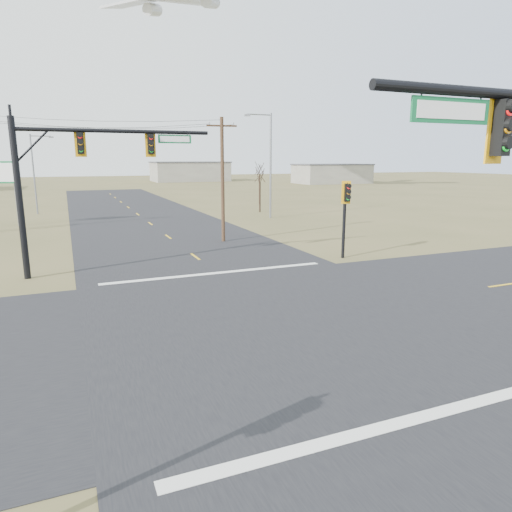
{
  "coord_description": "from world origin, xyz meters",
  "views": [
    {
      "loc": [
        -7.09,
        -14.9,
        5.92
      ],
      "look_at": [
        -0.49,
        1.0,
        2.26
      ],
      "focal_mm": 32.0,
      "sensor_mm": 36.0,
      "label": 1
    }
  ],
  "objects_px": {
    "utility_pole_near": "(223,178)",
    "highway_sign": "(0,180)",
    "streetlight_c": "(35,170)",
    "bare_tree_d": "(260,168)",
    "mast_arm_far": "(78,164)",
    "streetlight_a": "(269,160)",
    "bare_tree_c": "(260,175)",
    "pedestal_signal_ne": "(346,203)"
  },
  "relations": [
    {
      "from": "utility_pole_near",
      "to": "highway_sign",
      "type": "height_order",
      "value": "utility_pole_near"
    },
    {
      "from": "streetlight_c",
      "to": "bare_tree_d",
      "type": "distance_m",
      "value": 26.83
    },
    {
      "from": "mast_arm_far",
      "to": "streetlight_a",
      "type": "height_order",
      "value": "streetlight_a"
    },
    {
      "from": "highway_sign",
      "to": "streetlight_c",
      "type": "distance_m",
      "value": 9.81
    },
    {
      "from": "streetlight_a",
      "to": "bare_tree_c",
      "type": "height_order",
      "value": "streetlight_a"
    },
    {
      "from": "streetlight_c",
      "to": "mast_arm_far",
      "type": "bearing_deg",
      "value": -75.71
    },
    {
      "from": "bare_tree_d",
      "to": "streetlight_c",
      "type": "bearing_deg",
      "value": -177.99
    },
    {
      "from": "utility_pole_near",
      "to": "highway_sign",
      "type": "distance_m",
      "value": 21.54
    },
    {
      "from": "streetlight_a",
      "to": "bare_tree_d",
      "type": "height_order",
      "value": "streetlight_a"
    },
    {
      "from": "utility_pole_near",
      "to": "bare_tree_d",
      "type": "xyz_separation_m",
      "value": [
        13.52,
        25.11,
        0.17
      ]
    },
    {
      "from": "streetlight_a",
      "to": "bare_tree_d",
      "type": "bearing_deg",
      "value": 93.3
    },
    {
      "from": "mast_arm_far",
      "to": "highway_sign",
      "type": "xyz_separation_m",
      "value": [
        -5.97,
        20.97,
        -1.58
      ]
    },
    {
      "from": "pedestal_signal_ne",
      "to": "utility_pole_near",
      "type": "relative_size",
      "value": 0.53
    },
    {
      "from": "streetlight_c",
      "to": "bare_tree_d",
      "type": "height_order",
      "value": "streetlight_c"
    },
    {
      "from": "highway_sign",
      "to": "streetlight_c",
      "type": "relative_size",
      "value": 0.67
    },
    {
      "from": "mast_arm_far",
      "to": "streetlight_a",
      "type": "xyz_separation_m",
      "value": [
        18.42,
        17.58,
        0.16
      ]
    },
    {
      "from": "streetlight_c",
      "to": "bare_tree_d",
      "type": "bearing_deg",
      "value": 9.69
    },
    {
      "from": "streetlight_a",
      "to": "bare_tree_c",
      "type": "xyz_separation_m",
      "value": [
        1.29,
        5.25,
        -1.62
      ]
    },
    {
      "from": "highway_sign",
      "to": "streetlight_c",
      "type": "xyz_separation_m",
      "value": [
        2.44,
        9.47,
        0.71
      ]
    },
    {
      "from": "pedestal_signal_ne",
      "to": "streetlight_a",
      "type": "distance_m",
      "value": 20.13
    },
    {
      "from": "highway_sign",
      "to": "mast_arm_far",
      "type": "bearing_deg",
      "value": -53.51
    },
    {
      "from": "bare_tree_d",
      "to": "streetlight_a",
      "type": "bearing_deg",
      "value": -109.42
    },
    {
      "from": "streetlight_a",
      "to": "bare_tree_d",
      "type": "relative_size",
      "value": 1.75
    },
    {
      "from": "bare_tree_c",
      "to": "bare_tree_d",
      "type": "xyz_separation_m",
      "value": [
        3.57,
        8.56,
        0.56
      ]
    },
    {
      "from": "utility_pole_near",
      "to": "bare_tree_c",
      "type": "distance_m",
      "value": 19.31
    },
    {
      "from": "streetlight_a",
      "to": "streetlight_c",
      "type": "xyz_separation_m",
      "value": [
        -21.95,
        12.86,
        -1.03
      ]
    },
    {
      "from": "mast_arm_far",
      "to": "bare_tree_c",
      "type": "distance_m",
      "value": 30.19
    },
    {
      "from": "pedestal_signal_ne",
      "to": "utility_pole_near",
      "type": "bearing_deg",
      "value": 139.09
    },
    {
      "from": "pedestal_signal_ne",
      "to": "highway_sign",
      "type": "xyz_separation_m",
      "value": [
        -20.69,
        23.02,
        0.71
      ]
    },
    {
      "from": "pedestal_signal_ne",
      "to": "highway_sign",
      "type": "height_order",
      "value": "highway_sign"
    },
    {
      "from": "highway_sign",
      "to": "bare_tree_d",
      "type": "distance_m",
      "value": 31.06
    },
    {
      "from": "highway_sign",
      "to": "bare_tree_d",
      "type": "xyz_separation_m",
      "value": [
        29.25,
        10.42,
        0.67
      ]
    },
    {
      "from": "mast_arm_far",
      "to": "streetlight_c",
      "type": "bearing_deg",
      "value": 96.34
    },
    {
      "from": "highway_sign",
      "to": "bare_tree_c",
      "type": "xyz_separation_m",
      "value": [
        25.68,
        1.86,
        0.12
      ]
    },
    {
      "from": "pedestal_signal_ne",
      "to": "highway_sign",
      "type": "relative_size",
      "value": 0.81
    },
    {
      "from": "bare_tree_c",
      "to": "bare_tree_d",
      "type": "relative_size",
      "value": 0.91
    },
    {
      "from": "mast_arm_far",
      "to": "bare_tree_d",
      "type": "height_order",
      "value": "mast_arm_far"
    },
    {
      "from": "bare_tree_d",
      "to": "pedestal_signal_ne",
      "type": "bearing_deg",
      "value": -104.37
    },
    {
      "from": "streetlight_c",
      "to": "highway_sign",
      "type": "bearing_deg",
      "value": -96.78
    },
    {
      "from": "highway_sign",
      "to": "bare_tree_c",
      "type": "height_order",
      "value": "highway_sign"
    },
    {
      "from": "streetlight_a",
      "to": "bare_tree_c",
      "type": "relative_size",
      "value": 1.93
    },
    {
      "from": "streetlight_a",
      "to": "streetlight_c",
      "type": "distance_m",
      "value": 25.46
    }
  ]
}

